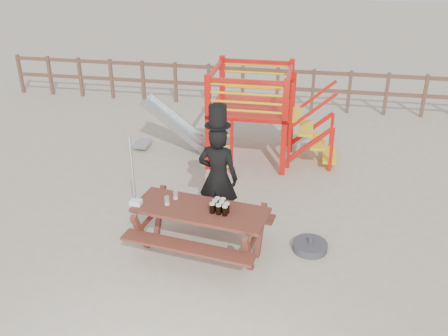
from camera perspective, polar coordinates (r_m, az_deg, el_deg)
ground at (r=8.48m, az=-1.76°, el=-8.65°), size 60.00×60.00×0.00m
back_fence at (r=14.46m, az=4.13°, el=9.72°), size 15.09×0.09×1.20m
playground_fort at (r=11.12m, az=2.71°, el=6.40°), size 4.71×1.84×2.10m
picnic_table at (r=8.02m, az=-2.67°, el=-6.50°), size 2.31×1.76×0.82m
man_with_hat at (r=8.44m, az=-0.68°, el=-0.83°), size 0.74×0.53×2.25m
metal_pole at (r=8.12m, az=-10.21°, el=-2.73°), size 0.04×0.04×1.95m
parasol_base at (r=8.42m, az=9.79°, el=-8.80°), size 0.58×0.58×0.24m
paper_bag at (r=8.06m, az=-10.03°, el=-3.89°), size 0.19×0.15×0.08m
stout_pints at (r=7.74m, az=-0.47°, el=-4.42°), size 0.31×0.31×0.17m
empty_glasses at (r=8.05m, az=-6.05°, el=-3.43°), size 0.17×0.29×0.15m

